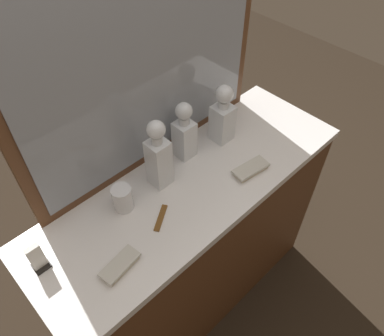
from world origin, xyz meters
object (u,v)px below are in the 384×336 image
(crystal_decanter_center, at_px, (222,119))
(crystal_decanter_rear, at_px, (184,135))
(crystal_decanter_right, at_px, (159,159))
(silver_brush_center, at_px, (120,265))
(crystal_tumbler_far_right, at_px, (123,199))
(tortoiseshell_comb, at_px, (161,218))
(silver_brush_far_left, at_px, (251,169))
(napkin_holder, at_px, (37,259))

(crystal_decanter_center, distance_m, crystal_decanter_rear, 0.18)
(crystal_decanter_right, xyz_separation_m, crystal_decanter_rear, (0.17, 0.04, -0.02))
(crystal_decanter_right, height_order, silver_brush_center, crystal_decanter_right)
(crystal_tumbler_far_right, bearing_deg, crystal_decanter_rear, 7.59)
(crystal_decanter_right, xyz_separation_m, tortoiseshell_comb, (-0.11, -0.13, -0.12))
(crystal_decanter_center, distance_m, silver_brush_far_left, 0.24)
(crystal_decanter_right, relative_size, crystal_tumbler_far_right, 2.99)
(tortoiseshell_comb, distance_m, napkin_holder, 0.41)
(crystal_decanter_rear, relative_size, crystal_tumbler_far_right, 2.59)
(silver_brush_center, height_order, tortoiseshell_comb, silver_brush_center)
(silver_brush_center, bearing_deg, crystal_decanter_center, 16.04)
(crystal_decanter_right, relative_size, crystal_decanter_center, 1.12)
(silver_brush_center, bearing_deg, tortoiseshell_comb, 14.32)
(crystal_decanter_rear, height_order, napkin_holder, crystal_decanter_rear)
(crystal_decanter_right, xyz_separation_m, silver_brush_far_left, (0.29, -0.21, -0.11))
(silver_brush_far_left, relative_size, silver_brush_center, 1.09)
(crystal_decanter_rear, relative_size, silver_brush_center, 1.78)
(crystal_decanter_rear, distance_m, crystal_tumbler_far_right, 0.35)
(silver_brush_far_left, height_order, silver_brush_center, same)
(crystal_decanter_rear, relative_size, silver_brush_far_left, 1.64)
(crystal_decanter_center, xyz_separation_m, silver_brush_center, (-0.67, -0.19, -0.09))
(napkin_holder, bearing_deg, silver_brush_center, -45.03)
(crystal_decanter_right, relative_size, napkin_holder, 2.67)
(crystal_decanter_center, xyz_separation_m, crystal_decanter_rear, (-0.18, 0.04, -0.00))
(tortoiseshell_comb, bearing_deg, silver_brush_far_left, -10.50)
(crystal_decanter_right, bearing_deg, crystal_decanter_center, 1.13)
(crystal_decanter_right, distance_m, napkin_holder, 0.51)
(crystal_decanter_center, distance_m, silver_brush_center, 0.71)
(crystal_tumbler_far_right, height_order, napkin_holder, napkin_holder)
(silver_brush_far_left, height_order, tortoiseshell_comb, silver_brush_far_left)
(crystal_decanter_right, bearing_deg, silver_brush_center, -150.36)
(crystal_decanter_right, xyz_separation_m, napkin_holder, (-0.51, -0.01, -0.07))
(crystal_decanter_rear, distance_m, silver_brush_center, 0.55)
(crystal_decanter_center, relative_size, silver_brush_center, 1.84)
(silver_brush_far_left, distance_m, napkin_holder, 0.82)
(tortoiseshell_comb, relative_size, napkin_holder, 0.96)
(crystal_decanter_right, distance_m, silver_brush_far_left, 0.37)
(crystal_decanter_rear, bearing_deg, silver_brush_far_left, -64.64)
(crystal_tumbler_far_right, distance_m, tortoiseshell_comb, 0.15)
(crystal_decanter_right, bearing_deg, crystal_tumbler_far_right, -179.38)
(crystal_decanter_right, bearing_deg, crystal_decanter_rear, 14.64)
(crystal_decanter_right, height_order, tortoiseshell_comb, crystal_decanter_right)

